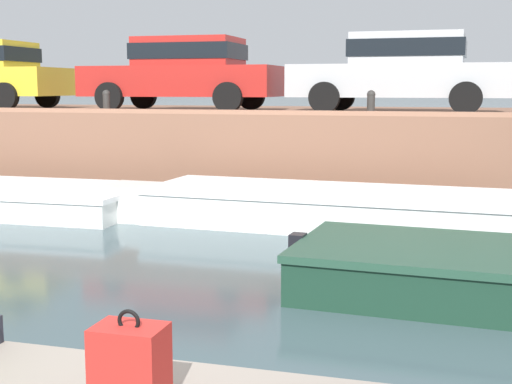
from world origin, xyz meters
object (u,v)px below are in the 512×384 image
(mooring_bollard_west, at_px, (106,100))
(backpack_on_ledge, at_px, (131,367))
(mooring_bollard_mid, at_px, (371,102))
(car_left_inner_red, at_px, (185,71))
(car_centre_silver, at_px, (402,69))
(boat_moored_central_white, at_px, (311,207))

(mooring_bollard_west, distance_m, backpack_on_ledge, 11.72)
(mooring_bollard_mid, height_order, backpack_on_ledge, mooring_bollard_mid)
(car_left_inner_red, relative_size, backpack_on_ledge, 10.33)
(car_centre_silver, bearing_deg, car_left_inner_red, 179.97)
(mooring_bollard_mid, bearing_deg, backpack_on_ledge, -88.32)
(backpack_on_ledge, bearing_deg, mooring_bollard_west, 117.99)
(backpack_on_ledge, bearing_deg, boat_moored_central_white, 96.67)
(car_left_inner_red, distance_m, mooring_bollard_west, 2.07)
(mooring_bollard_west, xyz_separation_m, backpack_on_ledge, (5.48, -10.32, -0.85))
(backpack_on_ledge, bearing_deg, car_left_inner_red, 110.49)
(mooring_bollard_mid, bearing_deg, mooring_bollard_west, 180.00)
(mooring_bollard_mid, bearing_deg, car_centre_silver, 77.19)
(boat_moored_central_white, height_order, car_centre_silver, car_centre_silver)
(car_left_inner_red, relative_size, mooring_bollard_west, 9.47)
(car_centre_silver, xyz_separation_m, backpack_on_ledge, (-0.09, -12.04, -1.45))
(boat_moored_central_white, bearing_deg, mooring_bollard_west, 156.78)
(mooring_bollard_mid, relative_size, backpack_on_ledge, 1.09)
(mooring_bollard_west, bearing_deg, backpack_on_ledge, -62.01)
(mooring_bollard_west, relative_size, backpack_on_ledge, 1.09)
(car_left_inner_red, height_order, backpack_on_ledge, car_left_inner_red)
(car_left_inner_red, bearing_deg, mooring_bollard_west, -119.79)
(car_left_inner_red, relative_size, mooring_bollard_mid, 9.47)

